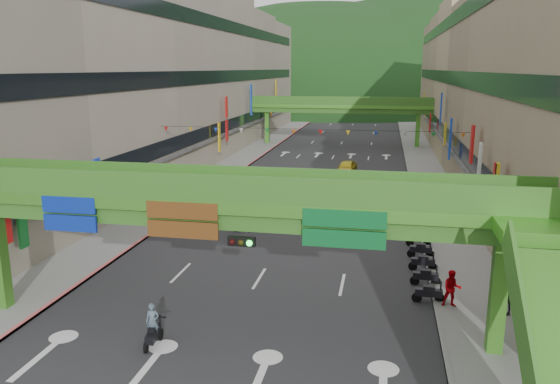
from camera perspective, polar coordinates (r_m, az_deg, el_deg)
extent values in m
cube|color=#28282B|center=(66.39, 5.23, 3.09)|extent=(18.00, 140.00, 0.02)
cube|color=gray|center=(68.32, -4.00, 3.45)|extent=(4.00, 140.00, 0.15)
cube|color=gray|center=(66.23, 14.75, 2.76)|extent=(4.00, 140.00, 0.15)
cube|color=#CC5959|center=(67.86, -2.45, 3.41)|extent=(0.20, 140.00, 0.18)
cube|color=gray|center=(66.12, 13.11, 2.84)|extent=(0.20, 140.00, 0.18)
cube|color=#9E937F|center=(69.92, -10.60, 11.24)|extent=(12.00, 95.00, 19.00)
cube|color=black|center=(68.29, -5.65, 6.90)|extent=(0.08, 90.25, 1.40)
cube|color=black|center=(67.94, -5.76, 11.94)|extent=(0.08, 90.25, 1.40)
cube|color=black|center=(68.12, -5.88, 17.00)|extent=(0.08, 90.25, 1.40)
cube|color=gray|center=(66.36, 22.24, 10.45)|extent=(12.00, 95.00, 19.00)
cube|color=black|center=(65.83, 16.66, 6.21)|extent=(0.08, 90.25, 1.40)
cube|color=black|center=(65.47, 17.00, 11.43)|extent=(0.08, 90.25, 1.40)
cube|color=black|center=(65.65, 17.35, 16.66)|extent=(0.08, 90.25, 1.40)
cube|color=#4C9E2D|center=(22.73, -5.72, -1.07)|extent=(28.00, 2.20, 0.50)
cube|color=#387223|center=(22.88, -5.69, -2.53)|extent=(28.00, 1.76, 0.70)
cube|color=#4C9E2D|center=(28.73, -27.24, -6.46)|extent=(0.60, 0.60, 4.80)
cube|color=#4C9E2D|center=(23.35, 21.81, -10.25)|extent=(0.60, 0.60, 4.80)
cube|color=#387223|center=(21.58, -6.55, 0.34)|extent=(28.00, 0.12, 1.10)
cube|color=#387223|center=(23.53, -5.05, 1.42)|extent=(28.00, 0.12, 1.10)
cube|color=navy|center=(24.58, -21.13, -2.27)|extent=(2.40, 0.12, 1.50)
cube|color=#593314|center=(22.37, -10.16, -3.03)|extent=(3.00, 0.12, 1.50)
cube|color=#0C5926|center=(20.98, 6.70, -3.98)|extent=(3.20, 0.12, 1.50)
cube|color=black|center=(21.67, -4.03, -5.18)|extent=(1.10, 0.28, 0.35)
cube|color=#4C9E2D|center=(80.57, 6.40, 8.89)|extent=(28.00, 2.20, 0.50)
cube|color=#387223|center=(80.61, 6.39, 8.47)|extent=(28.00, 1.76, 0.70)
cube|color=#4C9E2D|center=(82.46, -1.35, 6.72)|extent=(0.60, 0.60, 4.80)
cube|color=#4C9E2D|center=(80.74, 14.19, 6.20)|extent=(0.60, 0.60, 4.80)
cube|color=#387223|center=(79.48, 6.35, 9.42)|extent=(28.00, 0.12, 1.10)
cube|color=#387223|center=(81.55, 6.47, 9.50)|extent=(28.00, 0.12, 1.10)
ellipsoid|color=#1C4419|center=(176.78, 3.97, 9.18)|extent=(168.00, 140.00, 112.00)
ellipsoid|color=#1C4419|center=(196.34, 16.52, 9.05)|extent=(208.00, 176.00, 128.00)
cylinder|color=black|center=(45.85, 2.85, 6.58)|extent=(26.00, 0.03, 0.03)
cone|color=red|center=(49.19, -11.82, 6.46)|extent=(0.36, 0.36, 0.40)
cone|color=gold|center=(48.37, -9.31, 6.45)|extent=(0.36, 0.36, 0.40)
cone|color=#193FB2|center=(47.64, -6.73, 6.44)|extent=(0.36, 0.36, 0.40)
cone|color=silver|center=(47.00, -4.07, 6.41)|extent=(0.36, 0.36, 0.40)
cone|color=#198C33|center=(46.47, -1.34, 6.36)|extent=(0.36, 0.36, 0.40)
cone|color=orange|center=(46.05, 1.44, 6.30)|extent=(0.36, 0.36, 0.40)
cone|color=red|center=(45.73, 4.27, 6.23)|extent=(0.36, 0.36, 0.40)
cone|color=gold|center=(45.53, 7.12, 6.13)|extent=(0.36, 0.36, 0.40)
cone|color=#193FB2|center=(45.44, 10.00, 6.03)|extent=(0.36, 0.36, 0.40)
cone|color=silver|center=(45.46, 12.88, 5.90)|extent=(0.36, 0.36, 0.40)
cone|color=#198C33|center=(45.60, 15.74, 5.76)|extent=(0.36, 0.36, 0.40)
cone|color=orange|center=(45.84, 18.58, 5.61)|extent=(0.36, 0.36, 0.40)
cube|color=black|center=(23.66, -13.11, -14.25)|extent=(0.54, 1.34, 0.35)
cube|color=black|center=(23.55, -13.14, -13.71)|extent=(0.38, 0.59, 0.18)
cube|color=black|center=(23.85, -12.45, -12.64)|extent=(0.55, 0.14, 0.06)
cylinder|color=black|center=(24.20, -12.36, -14.35)|extent=(0.17, 0.51, 0.50)
cylinder|color=black|center=(23.39, -13.82, -15.45)|extent=(0.17, 0.51, 0.50)
imported|color=#445562|center=(23.41, -13.18, -13.03)|extent=(0.60, 0.44, 1.52)
cube|color=black|center=(41.38, 3.05, -2.08)|extent=(0.63, 1.35, 0.35)
cube|color=black|center=(41.32, 3.06, -1.74)|extent=(0.42, 0.60, 0.18)
cube|color=black|center=(41.76, 3.33, -1.23)|extent=(0.55, 0.18, 0.06)
cylinder|color=black|center=(41.96, 3.31, -2.29)|extent=(0.21, 0.51, 0.50)
cylinder|color=black|center=(40.97, 2.77, -2.66)|extent=(0.21, 0.51, 0.50)
imported|color=brown|center=(41.20, 3.06, -1.10)|extent=(1.04, 0.89, 1.86)
cube|color=gray|center=(38.75, -4.33, -3.14)|extent=(0.63, 1.35, 0.35)
cube|color=gray|center=(38.68, -4.34, -2.78)|extent=(0.42, 0.60, 0.18)
cube|color=gray|center=(39.08, -3.96, -2.23)|extent=(0.55, 0.18, 0.06)
cylinder|color=black|center=(39.29, -3.94, -3.36)|extent=(0.21, 0.51, 0.50)
cylinder|color=black|center=(38.37, -4.71, -3.77)|extent=(0.21, 0.51, 0.50)
imported|color=#293640|center=(38.57, -4.35, -2.20)|extent=(1.07, 0.63, 1.71)
cube|color=maroon|center=(50.86, -3.95, 0.74)|extent=(0.51, 1.33, 0.35)
cube|color=maroon|center=(50.81, -3.96, 1.01)|extent=(0.37, 0.58, 0.18)
cube|color=maroon|center=(51.30, -3.88, 1.41)|extent=(0.55, 0.13, 0.06)
cylinder|color=black|center=(51.46, -3.87, 0.54)|extent=(0.16, 0.51, 0.50)
cylinder|color=black|center=(50.40, -4.03, 0.27)|extent=(0.16, 0.51, 0.50)
imported|color=#404047|center=(50.72, -3.96, 1.55)|extent=(0.98, 0.71, 1.87)
cube|color=black|center=(27.86, 15.28, -10.09)|extent=(1.32, 0.42, 0.35)
cube|color=black|center=(27.76, 15.31, -9.62)|extent=(0.57, 0.33, 0.18)
cube|color=black|center=(27.75, 16.48, -9.15)|extent=(0.09, 0.55, 0.06)
cylinder|color=black|center=(28.05, 16.37, -10.66)|extent=(0.50, 0.13, 0.50)
cylinder|color=black|center=(27.90, 14.10, -10.65)|extent=(0.50, 0.13, 0.50)
cube|color=black|center=(29.89, 14.98, -8.47)|extent=(1.32, 0.42, 0.35)
cube|color=black|center=(29.81, 15.01, -8.02)|extent=(0.57, 0.33, 0.18)
cube|color=black|center=(29.80, 16.09, -7.58)|extent=(0.09, 0.55, 0.06)
cylinder|color=black|center=(30.08, 16.00, -9.01)|extent=(0.50, 0.13, 0.50)
cylinder|color=black|center=(29.93, 13.89, -8.99)|extent=(0.50, 0.13, 0.50)
cube|color=black|center=(31.95, 14.72, -7.05)|extent=(1.32, 0.42, 0.35)
cube|color=black|center=(31.87, 14.74, -6.63)|extent=(0.57, 0.33, 0.18)
cube|color=black|center=(31.87, 15.76, -6.22)|extent=(0.09, 0.55, 0.06)
cylinder|color=black|center=(32.13, 15.67, -7.57)|extent=(0.50, 0.13, 0.50)
cylinder|color=black|center=(31.99, 13.70, -7.54)|extent=(0.50, 0.13, 0.50)
cube|color=black|center=(34.03, 14.49, -5.80)|extent=(1.32, 0.42, 0.35)
cube|color=black|center=(33.95, 14.52, -5.40)|extent=(0.57, 0.33, 0.18)
cube|color=black|center=(33.95, 15.46, -5.02)|extent=(0.09, 0.55, 0.06)
cylinder|color=black|center=(34.20, 15.38, -6.30)|extent=(0.50, 0.13, 0.50)
cylinder|color=black|center=(34.06, 13.54, -6.27)|extent=(0.50, 0.13, 0.50)
cube|color=black|center=(36.12, 14.29, -4.70)|extent=(1.32, 0.42, 0.35)
cube|color=black|center=(36.05, 14.32, -4.32)|extent=(0.57, 0.33, 0.18)
cube|color=black|center=(36.05, 15.21, -3.96)|extent=(0.09, 0.55, 0.06)
cylinder|color=black|center=(36.28, 15.13, -5.17)|extent=(0.50, 0.13, 0.50)
cylinder|color=black|center=(36.15, 13.40, -5.14)|extent=(0.50, 0.13, 0.50)
imported|color=#9FA0A6|center=(52.93, -3.97, 1.38)|extent=(1.49, 4.24, 1.40)
imported|color=gold|center=(58.94, 6.99, 2.54)|extent=(2.27, 4.56, 1.49)
imported|color=#AE030A|center=(27.37, 17.51, -9.89)|extent=(0.90, 0.72, 1.78)
imported|color=black|center=(27.50, 22.62, -10.49)|extent=(0.96, 0.76, 1.52)
imported|color=#3B3D63|center=(45.24, 17.99, -1.01)|extent=(0.87, 0.65, 1.69)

